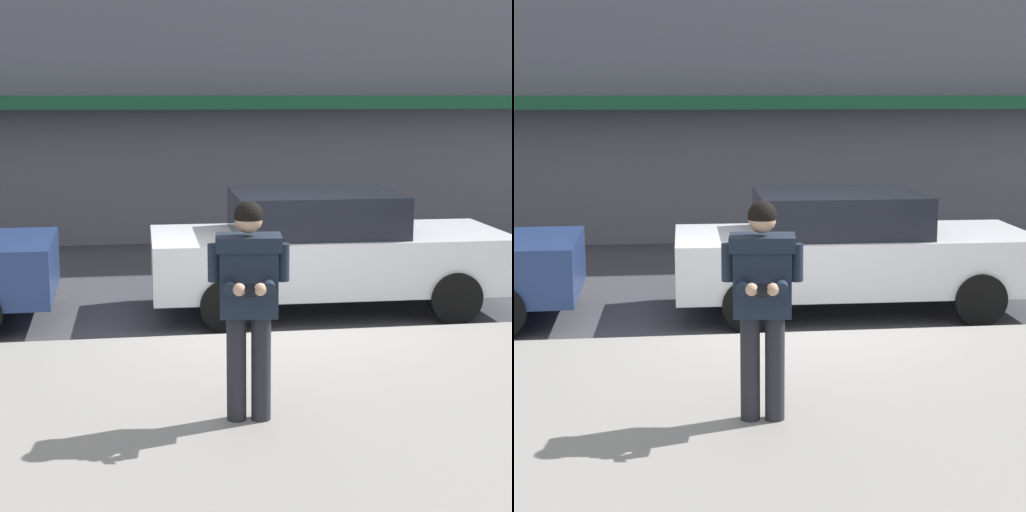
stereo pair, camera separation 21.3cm
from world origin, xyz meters
The scene contains 5 objects.
ground_plane centered at (0.00, 0.00, 0.00)m, with size 80.00×80.00×0.00m, color #3D3D42.
sidewalk centered at (1.00, -2.85, 0.07)m, with size 32.00×5.30×0.14m, color gray.
curb_paint_line centered at (1.00, 0.05, 0.00)m, with size 28.00×0.12×0.01m, color silver.
parked_sedan_mid centered at (0.87, 1.22, 0.79)m, with size 4.52×1.98×1.54m.
man_texting_on_phone centered at (-0.67, -2.75, 1.25)m, with size 0.65×0.61×1.81m.
Camera 1 is at (-1.58, -9.31, 2.77)m, focal length 60.00 mm.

